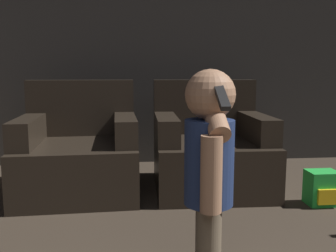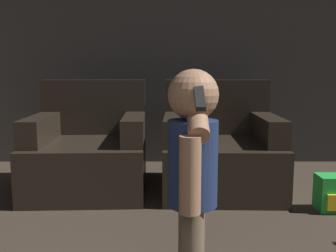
# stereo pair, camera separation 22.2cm
# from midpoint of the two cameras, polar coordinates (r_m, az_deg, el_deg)

# --- Properties ---
(wall_back) EXTENTS (8.40, 0.05, 2.60)m
(wall_back) POSITION_cam_midpoint_polar(r_m,az_deg,el_deg) (3.88, -2.42, 13.64)
(wall_back) COLOR #33302D
(wall_back) RESTS_ON ground_plane
(armchair_left) EXTENTS (0.92, 0.92, 0.87)m
(armchair_left) POSITION_cam_midpoint_polar(r_m,az_deg,el_deg) (3.05, -15.42, -4.09)
(armchair_left) COLOR black
(armchair_left) RESTS_ON ground_plane
(armchair_right) EXTENTS (0.90, 0.91, 0.87)m
(armchair_right) POSITION_cam_midpoint_polar(r_m,az_deg,el_deg) (3.05, 4.33, -3.81)
(armchair_right) COLOR black
(armchair_right) RESTS_ON ground_plane
(person_toddler) EXTENTS (0.21, 0.36, 0.95)m
(person_toddler) POSITION_cam_midpoint_polar(r_m,az_deg,el_deg) (1.56, 2.30, -5.68)
(person_toddler) COLOR brown
(person_toddler) RESTS_ON ground_plane
(toy_backpack) EXTENTS (0.21, 0.19, 0.24)m
(toy_backpack) POSITION_cam_midpoint_polar(r_m,az_deg,el_deg) (2.85, 20.38, -8.90)
(toy_backpack) COLOR green
(toy_backpack) RESTS_ON ground_plane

